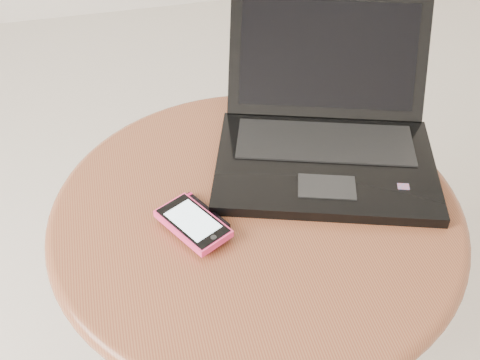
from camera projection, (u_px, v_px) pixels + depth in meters
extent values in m
cylinder|color=brown|center=(254.00, 307.00, 1.18)|extent=(0.11, 0.11, 0.49)
cylinder|color=brown|center=(257.00, 213.00, 1.01)|extent=(0.66, 0.66, 0.03)
torus|color=brown|center=(257.00, 213.00, 1.01)|extent=(0.70, 0.70, 0.03)
cube|color=black|center=(325.00, 165.00, 1.06)|extent=(0.45, 0.37, 0.02)
cube|color=black|center=(325.00, 142.00, 1.09)|extent=(0.34, 0.21, 0.00)
cube|color=black|center=(327.00, 187.00, 1.00)|extent=(0.11, 0.09, 0.00)
cube|color=red|center=(403.00, 187.00, 1.00)|extent=(0.02, 0.02, 0.00)
cube|color=black|center=(328.00, 55.00, 1.13)|extent=(0.39, 0.23, 0.21)
cube|color=black|center=(328.00, 55.00, 1.12)|extent=(0.35, 0.20, 0.17)
cube|color=black|center=(197.00, 217.00, 0.97)|extent=(0.10, 0.12, 0.01)
cube|color=#C51952|center=(179.00, 200.00, 0.99)|extent=(0.05, 0.03, 0.00)
cube|color=#FF3372|center=(193.00, 224.00, 0.94)|extent=(0.12, 0.14, 0.01)
cube|color=black|center=(193.00, 221.00, 0.94)|extent=(0.11, 0.13, 0.00)
cube|color=silver|center=(193.00, 220.00, 0.94)|extent=(0.08, 0.10, 0.00)
cylinder|color=black|center=(214.00, 237.00, 0.91)|extent=(0.01, 0.01, 0.00)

